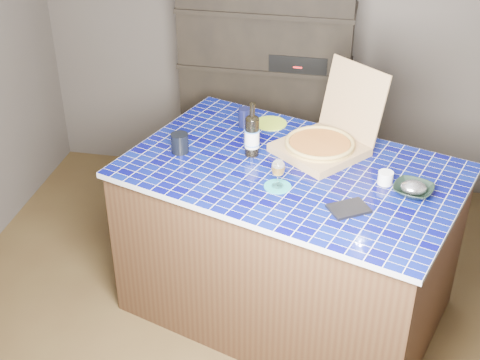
% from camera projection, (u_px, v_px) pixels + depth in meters
% --- Properties ---
extents(room, '(3.50, 3.50, 3.50)m').
position_uv_depth(room, '(219.00, 134.00, 3.42)').
color(room, brown).
rests_on(room, ground).
extents(shelving_unit, '(1.20, 0.41, 1.80)m').
position_uv_depth(shelving_unit, '(266.00, 81.00, 4.88)').
color(shelving_unit, black).
rests_on(shelving_unit, floor).
extents(kitchen_island, '(2.07, 1.65, 0.99)m').
position_uv_depth(kitchen_island, '(289.00, 241.00, 3.90)').
color(kitchen_island, '#402A19').
rests_on(kitchen_island, floor).
extents(pizza_box, '(0.65, 0.67, 0.46)m').
position_uv_depth(pizza_box, '(323.00, 142.00, 3.77)').
color(pizza_box, olive).
rests_on(pizza_box, kitchen_island).
extents(mead_bottle, '(0.09, 0.09, 0.32)m').
position_uv_depth(mead_bottle, '(252.00, 135.00, 3.71)').
color(mead_bottle, black).
rests_on(mead_bottle, kitchen_island).
extents(teal_trivet, '(0.14, 0.14, 0.01)m').
position_uv_depth(teal_trivet, '(278.00, 186.00, 3.48)').
color(teal_trivet, teal).
rests_on(teal_trivet, kitchen_island).
extents(wine_glass, '(0.07, 0.07, 0.16)m').
position_uv_depth(wine_glass, '(278.00, 168.00, 3.42)').
color(wine_glass, white).
rests_on(wine_glass, teal_trivet).
extents(tumbler, '(0.10, 0.10, 0.11)m').
position_uv_depth(tumbler, '(180.00, 143.00, 3.78)').
color(tumbler, black).
rests_on(tumbler, kitchen_island).
extents(dvd_case, '(0.23, 0.22, 0.02)m').
position_uv_depth(dvd_case, '(349.00, 209.00, 3.30)').
color(dvd_case, black).
rests_on(dvd_case, kitchen_island).
extents(bowl, '(0.25, 0.25, 0.05)m').
position_uv_depth(bowl, '(413.00, 190.00, 3.41)').
color(bowl, black).
rests_on(bowl, kitchen_island).
extents(foil_contents, '(0.13, 0.11, 0.06)m').
position_uv_depth(foil_contents, '(414.00, 187.00, 3.40)').
color(foil_contents, silver).
rests_on(foil_contents, bowl).
extents(white_jar, '(0.08, 0.08, 0.07)m').
position_uv_depth(white_jar, '(385.00, 178.00, 3.50)').
color(white_jar, white).
rests_on(white_jar, kitchen_island).
extents(navy_cup, '(0.07, 0.07, 0.12)m').
position_uv_depth(navy_cup, '(245.00, 117.00, 4.05)').
color(navy_cup, '#0E1134').
rests_on(navy_cup, kitchen_island).
extents(green_trivet, '(0.20, 0.20, 0.01)m').
position_uv_depth(green_trivet, '(271.00, 123.00, 4.10)').
color(green_trivet, '#A4CA2B').
rests_on(green_trivet, kitchen_island).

